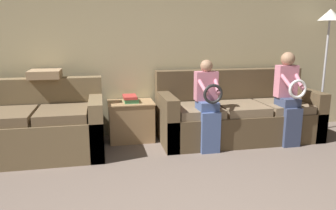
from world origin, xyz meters
TOP-DOWN VIEW (x-y plane):
  - wall_back at (0.00, 3.24)m, footprint 7.26×0.06m
  - couch_main at (1.14, 2.76)m, footprint 2.18×0.89m
  - couch_side at (-1.46, 2.64)m, footprint 1.54×0.91m
  - child_left_seated at (0.59, 2.38)m, footprint 0.28×0.36m
  - child_right_seated at (1.69, 2.39)m, footprint 0.28×0.38m
  - side_shelf at (-0.31, 2.96)m, footprint 0.62×0.46m
  - book_stack at (-0.32, 2.96)m, footprint 0.20×0.29m
  - floor_lamp at (2.55, 2.86)m, footprint 0.34×0.34m
  - throw_pillow at (-1.39, 2.96)m, footprint 0.38×0.38m

SIDE VIEW (x-z plane):
  - side_shelf at x=-0.31m, z-range 0.01..0.55m
  - couch_main at x=1.14m, z-range -0.14..0.80m
  - couch_side at x=-1.46m, z-range -0.12..0.78m
  - book_stack at x=-0.32m, z-range 0.54..0.63m
  - child_left_seated at x=0.59m, z-range 0.05..1.19m
  - child_right_seated at x=1.69m, z-range 0.07..1.28m
  - throw_pillow at x=-1.39m, z-range 0.90..1.00m
  - wall_back at x=0.00m, z-range 0.00..2.55m
  - floor_lamp at x=2.55m, z-range 0.62..2.40m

